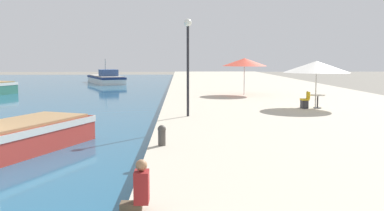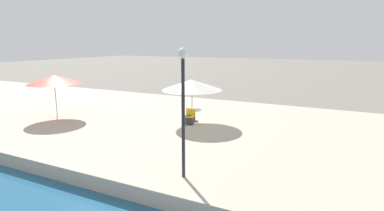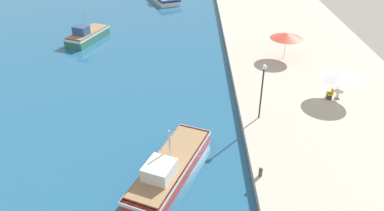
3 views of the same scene
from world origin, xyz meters
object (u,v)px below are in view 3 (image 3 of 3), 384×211
(cafe_umbrella_pink, at_px, (343,74))
(cafe_table, at_px, (340,94))
(mooring_bollard, at_px, (262,172))
(cafe_chair_right, at_px, (331,95))
(cafe_chair_left, at_px, (331,96))
(fishing_boat_mid, at_px, (89,35))
(cafe_umbrella_white, at_px, (288,36))
(lamppost, at_px, (264,83))
(fishing_boat_near, at_px, (171,167))

(cafe_umbrella_pink, xyz_separation_m, cafe_table, (0.07, -0.15, -1.73))
(mooring_bollard, bearing_deg, cafe_chair_right, 53.25)
(cafe_chair_left, xyz_separation_m, mooring_bollard, (-7.40, -9.69, 0.02))
(fishing_boat_mid, relative_size, cafe_chair_left, 7.20)
(cafe_umbrella_white, xyz_separation_m, lamppost, (-4.43, -11.70, 0.66))
(cafe_umbrella_white, xyz_separation_m, cafe_chair_right, (2.04, -8.55, -2.10))
(fishing_boat_near, bearing_deg, cafe_chair_left, 56.64)
(cafe_chair_right, bearing_deg, fishing_boat_near, 138.41)
(cafe_umbrella_white, xyz_separation_m, cafe_chair_left, (2.02, -8.79, -2.10))
(fishing_boat_near, xyz_separation_m, mooring_bollard, (5.77, -0.74, 0.26))
(cafe_umbrella_white, bearing_deg, cafe_chair_right, -76.58)
(cafe_table, xyz_separation_m, cafe_chair_right, (-0.70, 0.17, -0.21))
(fishing_boat_near, bearing_deg, cafe_table, 55.46)
(cafe_umbrella_pink, distance_m, cafe_chair_left, 2.06)
(cafe_umbrella_pink, distance_m, lamppost, 7.81)
(cafe_umbrella_white, relative_size, mooring_bollard, 5.10)
(cafe_umbrella_pink, xyz_separation_m, lamppost, (-7.10, -3.14, 0.83))
(cafe_umbrella_pink, bearing_deg, cafe_chair_left, -160.88)
(cafe_umbrella_white, bearing_deg, cafe_chair_left, -77.04)
(lamppost, bearing_deg, cafe_table, 22.61)
(cafe_umbrella_pink, distance_m, mooring_bollard, 12.92)
(cafe_table, height_order, cafe_chair_left, cafe_chair_left)
(lamppost, bearing_deg, cafe_umbrella_pink, 23.83)
(cafe_umbrella_white, distance_m, cafe_chair_left, 9.26)
(fishing_boat_near, height_order, cafe_umbrella_pink, fishing_boat_near)
(fishing_boat_near, relative_size, cafe_table, 11.17)
(cafe_umbrella_pink, xyz_separation_m, cafe_umbrella_white, (-2.67, 8.57, 0.16))
(cafe_umbrella_white, height_order, cafe_chair_left, cafe_umbrella_white)
(cafe_table, height_order, mooring_bollard, cafe_table)
(cafe_umbrella_white, bearing_deg, lamppost, -110.73)
(cafe_table, xyz_separation_m, mooring_bollard, (-8.12, -9.77, -0.18))
(cafe_chair_left, height_order, cafe_chair_right, same)
(mooring_bollard, bearing_deg, cafe_umbrella_pink, 50.92)
(cafe_table, relative_size, lamppost, 0.18)
(fishing_boat_near, relative_size, mooring_bollard, 13.66)
(fishing_boat_near, relative_size, lamppost, 1.96)
(lamppost, bearing_deg, cafe_chair_right, 26.01)
(cafe_chair_right, height_order, lamppost, lamppost)
(mooring_bollard, relative_size, lamppost, 0.14)
(cafe_umbrella_white, relative_size, lamppost, 0.73)
(cafe_chair_left, bearing_deg, fishing_boat_near, 118.21)
(cafe_umbrella_pink, height_order, cafe_chair_left, cafe_umbrella_pink)
(fishing_boat_mid, bearing_deg, cafe_table, -10.00)
(fishing_boat_near, relative_size, cafe_umbrella_white, 2.68)
(cafe_chair_right, bearing_deg, lamppost, 129.51)
(cafe_chair_left, distance_m, cafe_chair_right, 0.24)
(fishing_boat_mid, relative_size, mooring_bollard, 10.02)
(fishing_boat_mid, xyz_separation_m, cafe_chair_right, (24.32, -14.89, 0.18))
(cafe_umbrella_pink, height_order, cafe_chair_right, cafe_umbrella_pink)
(cafe_umbrella_white, bearing_deg, mooring_bollard, -106.23)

